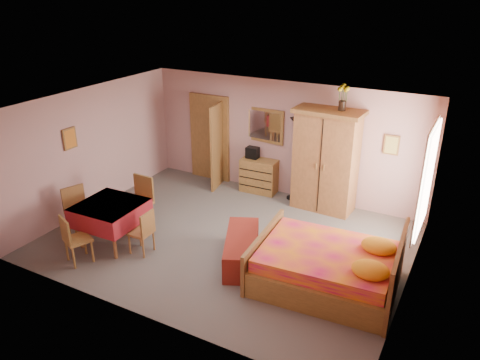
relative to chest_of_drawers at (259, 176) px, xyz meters
The scene contains 23 objects.
floor 2.37m from the chest_of_drawers, 78.32° to the right, with size 6.50×6.50×0.00m, color slate.
ceiling 3.21m from the chest_of_drawers, 78.32° to the right, with size 6.50×6.50×0.00m, color brown.
wall_back 1.04m from the chest_of_drawers, 24.29° to the left, with size 6.50×0.10×2.60m, color tan.
wall_front 4.89m from the chest_of_drawers, 84.36° to the right, with size 6.50×0.10×2.60m, color tan.
wall_left 3.71m from the chest_of_drawers, 140.53° to the right, with size 0.10×5.00×2.60m, color tan.
wall_right 4.46m from the chest_of_drawers, 31.56° to the right, with size 0.10×5.00×2.60m, color tan.
doorway 1.57m from the chest_of_drawers, behind, with size 1.06×0.12×2.15m, color #9E6B35.
window 3.98m from the chest_of_drawers, 16.44° to the right, with size 0.08×1.40×1.95m, color white.
picture_left 4.19m from the chest_of_drawers, 133.58° to the right, with size 0.04×0.32×0.42m, color orange.
picture_back 3.06m from the chest_of_drawers, ahead, with size 0.30×0.04×0.40m, color #D8BF59.
chest_of_drawers is the anchor object (origin of this frame).
wall_mirror 1.17m from the chest_of_drawers, 90.00° to the left, with size 0.99×0.05×0.78m, color white.
stereo 0.56m from the chest_of_drawers, behind, with size 0.28×0.20×0.26m, color black.
floor_lamp 0.99m from the chest_of_drawers, ahead, with size 0.24×0.24×1.88m, color black.
wardrobe 1.75m from the chest_of_drawers, ahead, with size 1.40×0.72×2.19m, color #9F6336.
sunflower_vase 2.76m from the chest_of_drawers, ahead, with size 0.21×0.21×0.53m, color yellow.
bed 3.77m from the chest_of_drawers, 47.21° to the right, with size 2.25×1.77×1.04m, color #CC1358.
bench 3.00m from the chest_of_drawers, 69.51° to the right, with size 0.54×1.46×0.49m, color maroon.
dining_table 3.66m from the chest_of_drawers, 112.04° to the right, with size 1.10×1.10×0.81m, color maroon.
chair_south 4.40m from the chest_of_drawers, 109.22° to the right, with size 0.41×0.41×0.90m, color #A37437.
chair_north 3.00m from the chest_of_drawers, 116.67° to the right, with size 0.47×0.47×1.04m, color #A87138.
chair_west 4.06m from the chest_of_drawers, 121.30° to the right, with size 0.44×0.44×0.97m, color #A47437.
chair_east 3.46m from the chest_of_drawers, 101.45° to the right, with size 0.38×0.38×0.83m, color #AD703A.
Camera 1 is at (3.89, -6.71, 4.55)m, focal length 35.00 mm.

